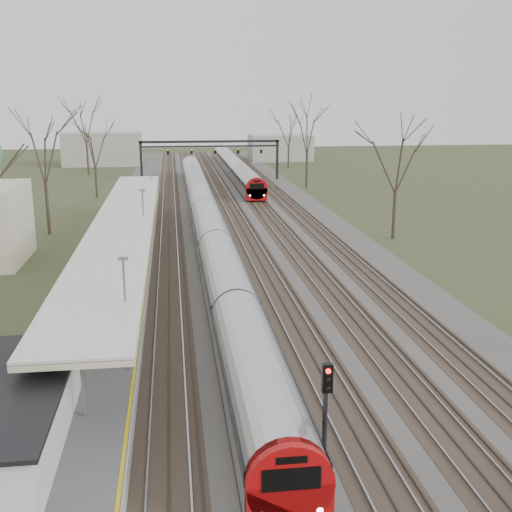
# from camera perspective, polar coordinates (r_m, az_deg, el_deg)

# --- Properties ---
(track_bed) EXTENTS (24.00, 160.00, 0.22)m
(track_bed) POSITION_cam_1_polar(r_m,az_deg,el_deg) (68.65, -2.50, 3.56)
(track_bed) COLOR #474442
(track_bed) RESTS_ON ground
(platform) EXTENTS (3.50, 69.00, 1.00)m
(platform) POSITION_cam_1_polar(r_m,az_deg,el_deg) (51.31, -11.17, 0.20)
(platform) COLOR #9E9B93
(platform) RESTS_ON ground
(canopy) EXTENTS (4.10, 50.00, 3.11)m
(canopy) POSITION_cam_1_polar(r_m,az_deg,el_deg) (46.18, -11.69, 3.00)
(canopy) COLOR slate
(canopy) RESTS_ON platform
(signal_gantry) EXTENTS (21.00, 0.59, 6.08)m
(signal_gantry) POSITION_cam_1_polar(r_m,az_deg,el_deg) (97.72, -4.10, 9.53)
(signal_gantry) COLOR black
(signal_gantry) RESTS_ON ground
(tree_west_far) EXTENTS (5.50, 5.50, 11.33)m
(tree_west_far) POSITION_cam_1_polar(r_m,az_deg,el_deg) (61.49, -18.43, 9.12)
(tree_west_far) COLOR #2D231C
(tree_west_far) RESTS_ON ground
(tree_east_far) EXTENTS (5.00, 5.00, 10.30)m
(tree_east_far) POSITION_cam_1_polar(r_m,az_deg,el_deg) (57.92, 12.43, 8.51)
(tree_east_far) COLOR #2D231C
(tree_east_far) RESTS_ON ground
(train_near) EXTENTS (2.62, 90.21, 3.05)m
(train_near) POSITION_cam_1_polar(r_m,az_deg,el_deg) (61.73, -4.53, 3.68)
(train_near) COLOR #AEB2B9
(train_near) RESTS_ON ground
(train_far) EXTENTS (2.62, 60.21, 3.05)m
(train_far) POSITION_cam_1_polar(r_m,az_deg,el_deg) (106.61, -2.06, 8.08)
(train_far) COLOR #AEB2B9
(train_far) RESTS_ON ground
(passenger) EXTENTS (0.61, 0.76, 1.82)m
(passenger) POSITION_cam_1_polar(r_m,az_deg,el_deg) (30.00, -12.00, -7.05)
(passenger) COLOR #2A3C52
(passenger) RESTS_ON platform
(signal_post) EXTENTS (0.35, 0.45, 4.10)m
(signal_post) POSITION_cam_1_polar(r_m,az_deg,el_deg) (21.88, 6.23, -12.73)
(signal_post) COLOR black
(signal_post) RESTS_ON ground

